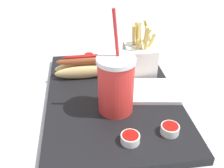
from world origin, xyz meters
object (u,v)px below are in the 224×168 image
at_px(soda_cup, 117,84).
at_px(ketchup_cup_3, 130,138).
at_px(hot_dog_1, 83,68).
at_px(ketchup_cup_2, 170,129).
at_px(fries_basket, 140,58).
at_px(ketchup_cup_1, 89,57).
at_px(napkin_stack, 151,91).

relative_size(soda_cup, ketchup_cup_3, 6.09).
height_order(hot_dog_1, ketchup_cup_2, hot_dog_1).
xyz_separation_m(fries_basket, ketchup_cup_2, (-0.27, -0.01, -0.03)).
height_order(soda_cup, ketchup_cup_1, soda_cup).
distance_m(hot_dog_1, ketchup_cup_3, 0.29).
bearing_deg(ketchup_cup_1, fries_basket, -123.58).
xyz_separation_m(fries_basket, napkin_stack, (-0.12, -0.00, -0.04)).
height_order(ketchup_cup_2, ketchup_cup_3, ketchup_cup_2).
distance_m(soda_cup, ketchup_cup_3, 0.12).
bearing_deg(napkin_stack, hot_dog_1, 56.93).
xyz_separation_m(soda_cup, ketchup_cup_3, (-0.11, -0.01, -0.06)).
height_order(soda_cup, ketchup_cup_2, soda_cup).
bearing_deg(fries_basket, napkin_stack, -177.53).
bearing_deg(ketchup_cup_3, soda_cup, 5.69).
relative_size(soda_cup, fries_basket, 1.57).
height_order(fries_basket, ketchup_cup_3, fries_basket).
relative_size(fries_basket, ketchup_cup_3, 3.88).
bearing_deg(ketchup_cup_2, ketchup_cup_1, 22.20).
bearing_deg(napkin_stack, ketchup_cup_3, 152.47).
bearing_deg(napkin_stack, soda_cup, 120.07).
distance_m(hot_dog_1, napkin_stack, 0.20).
bearing_deg(ketchup_cup_1, ketchup_cup_2, -157.80).
bearing_deg(ketchup_cup_2, hot_dog_1, 32.87).
bearing_deg(napkin_stack, ketchup_cup_1, 35.03).
height_order(soda_cup, hot_dog_1, soda_cup).
relative_size(ketchup_cup_2, napkin_stack, 0.28).
bearing_deg(fries_basket, soda_cup, 151.68).
xyz_separation_m(ketchup_cup_2, napkin_stack, (0.15, 0.00, -0.01)).
xyz_separation_m(ketchup_cup_3, napkin_stack, (0.17, -0.09, -0.01)).
bearing_deg(napkin_stack, ketchup_cup_2, -179.74).
distance_m(ketchup_cup_1, napkin_stack, 0.26).
distance_m(fries_basket, ketchup_cup_3, 0.29).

